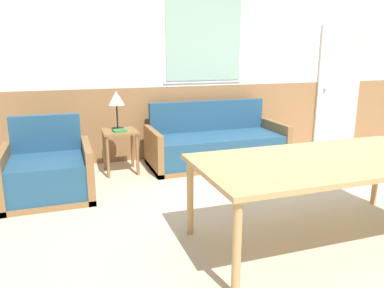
{
  "coord_description": "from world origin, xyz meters",
  "views": [
    {
      "loc": [
        -2.3,
        -2.76,
        1.58
      ],
      "look_at": [
        -0.96,
        1.14,
        0.56
      ],
      "focal_mm": 35.0,
      "sensor_mm": 36.0,
      "label": 1
    }
  ],
  "objects_px": {
    "side_table": "(120,139)",
    "dining_table": "(327,165)",
    "armchair": "(48,174)",
    "table_lamp": "(116,100)",
    "couch": "(216,146)"
  },
  "relations": [
    {
      "from": "armchair",
      "to": "dining_table",
      "type": "height_order",
      "value": "armchair"
    },
    {
      "from": "dining_table",
      "to": "side_table",
      "type": "bearing_deg",
      "value": 119.08
    },
    {
      "from": "table_lamp",
      "to": "dining_table",
      "type": "distance_m",
      "value": 2.86
    },
    {
      "from": "armchair",
      "to": "side_table",
      "type": "height_order",
      "value": "armchair"
    },
    {
      "from": "couch",
      "to": "dining_table",
      "type": "bearing_deg",
      "value": -90.45
    },
    {
      "from": "table_lamp",
      "to": "couch",
      "type": "bearing_deg",
      "value": -4.39
    },
    {
      "from": "side_table",
      "to": "dining_table",
      "type": "height_order",
      "value": "dining_table"
    },
    {
      "from": "armchair",
      "to": "table_lamp",
      "type": "relative_size",
      "value": 1.84
    },
    {
      "from": "table_lamp",
      "to": "dining_table",
      "type": "height_order",
      "value": "table_lamp"
    },
    {
      "from": "couch",
      "to": "side_table",
      "type": "height_order",
      "value": "couch"
    },
    {
      "from": "side_table",
      "to": "dining_table",
      "type": "xyz_separation_m",
      "value": [
        1.35,
        -2.42,
        0.22
      ]
    },
    {
      "from": "armchair",
      "to": "table_lamp",
      "type": "distance_m",
      "value": 1.32
    },
    {
      "from": "couch",
      "to": "armchair",
      "type": "xyz_separation_m",
      "value": [
        -2.25,
        -0.59,
        0.0
      ]
    },
    {
      "from": "couch",
      "to": "dining_table",
      "type": "relative_size",
      "value": 0.89
    },
    {
      "from": "side_table",
      "to": "couch",
      "type": "bearing_deg",
      "value": -1.2
    }
  ]
}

